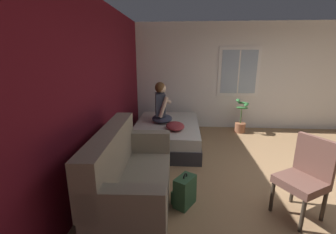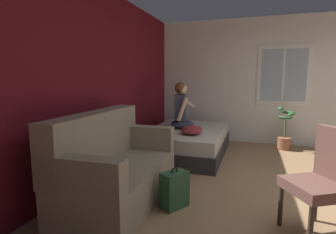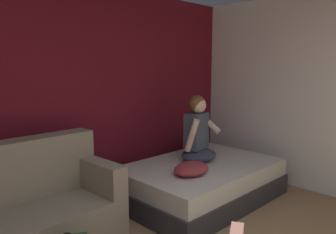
% 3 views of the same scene
% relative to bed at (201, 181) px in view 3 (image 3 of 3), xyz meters
% --- Properties ---
extents(wall_back_accent, '(10.73, 0.16, 2.70)m').
position_rel_bed_xyz_m(wall_back_accent, '(-1.55, 0.98, 1.11)').
color(wall_back_accent, maroon).
rests_on(wall_back_accent, ground).
extents(bed, '(2.05, 1.38, 0.48)m').
position_rel_bed_xyz_m(bed, '(0.00, 0.00, 0.00)').
color(bed, '#2D2D33').
rests_on(bed, ground).
extents(couch, '(1.73, 0.89, 1.04)m').
position_rel_bed_xyz_m(couch, '(-2.16, 0.30, 0.16)').
color(couch, gray).
rests_on(couch, ground).
extents(person_seated, '(0.59, 0.53, 0.88)m').
position_rel_bed_xyz_m(person_seated, '(0.07, 0.13, 0.60)').
color(person_seated, '#383D51').
rests_on(person_seated, bed).
extents(throw_pillow, '(0.53, 0.43, 0.14)m').
position_rel_bed_xyz_m(throw_pillow, '(-0.41, -0.19, 0.31)').
color(throw_pillow, '#993338').
rests_on(throw_pillow, bed).
extents(cell_phone, '(0.16, 0.12, 0.01)m').
position_rel_bed_xyz_m(cell_phone, '(-0.31, -0.14, 0.25)').
color(cell_phone, '#B7B7BC').
rests_on(cell_phone, bed).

